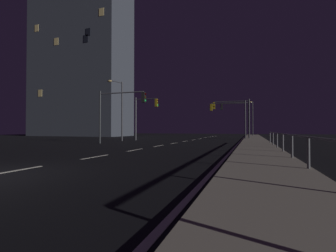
# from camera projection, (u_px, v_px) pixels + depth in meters

# --- Properties ---
(ground_plane) EXTENTS (112.00, 112.00, 0.00)m
(ground_plane) POSITION_uv_depth(u_px,v_px,m) (176.00, 143.00, 22.70)
(ground_plane) COLOR black
(ground_plane) RESTS_ON ground
(sidewalk_right) EXTENTS (2.66, 77.00, 0.14)m
(sidewalk_right) POSITION_uv_depth(u_px,v_px,m) (256.00, 144.00, 20.11)
(sidewalk_right) COLOR #9E937F
(sidewalk_right) RESTS_ON ground
(lane_markings_center) EXTENTS (0.14, 50.00, 0.01)m
(lane_markings_center) POSITION_uv_depth(u_px,v_px,m) (185.00, 141.00, 25.99)
(lane_markings_center) COLOR silver
(lane_markings_center) RESTS_ON ground
(lane_edge_line) EXTENTS (0.14, 53.00, 0.01)m
(lane_edge_line) POSITION_uv_depth(u_px,v_px,m) (240.00, 142.00, 25.35)
(lane_edge_line) COLOR silver
(lane_edge_line) RESTS_ON ground
(traffic_light_near_left) EXTENTS (5.07, 0.43, 5.41)m
(traffic_light_near_left) POSITION_uv_depth(u_px,v_px,m) (232.00, 111.00, 31.57)
(traffic_light_near_left) COLOR #38383D
(traffic_light_near_left) RESTS_ON sidewalk_right
(traffic_light_mid_right) EXTENTS (3.15, 0.34, 5.38)m
(traffic_light_mid_right) POSITION_uv_depth(u_px,v_px,m) (145.00, 110.00, 28.03)
(traffic_light_mid_right) COLOR #4C4C51
(traffic_light_mid_right) RESTS_ON ground
(traffic_light_mid_left) EXTENTS (4.89, 0.35, 5.13)m
(traffic_light_mid_left) POSITION_uv_depth(u_px,v_px,m) (229.00, 112.00, 31.08)
(traffic_light_mid_left) COLOR #38383D
(traffic_light_mid_left) RESTS_ON sidewalk_right
(traffic_light_overhead_east) EXTENTS (4.87, 0.53, 5.06)m
(traffic_light_overhead_east) POSITION_uv_depth(u_px,v_px,m) (120.00, 105.00, 21.31)
(traffic_light_overhead_east) COLOR #2D3033
(traffic_light_overhead_east) RESTS_ON ground
(traffic_light_near_right) EXTENTS (4.43, 0.61, 5.69)m
(traffic_light_near_right) POSITION_uv_depth(u_px,v_px,m) (236.00, 112.00, 36.10)
(traffic_light_near_right) COLOR #4C4C51
(traffic_light_near_right) RESTS_ON sidewalk_right
(street_lamp_corner) EXTENTS (0.77, 1.86, 6.90)m
(street_lamp_corner) POSITION_uv_depth(u_px,v_px,m) (252.00, 115.00, 45.55)
(street_lamp_corner) COLOR #38383D
(street_lamp_corner) RESTS_ON sidewalk_right
(street_lamp_mid_block) EXTENTS (0.83, 2.15, 7.02)m
(street_lamp_mid_block) POSITION_uv_depth(u_px,v_px,m) (120.00, 105.00, 26.57)
(street_lamp_mid_block) COLOR #38383D
(street_lamp_mid_block) RESTS_ON ground
(barrier_fence) EXTENTS (0.09, 20.40, 0.98)m
(barrier_fence) POSITION_uv_depth(u_px,v_px,m) (287.00, 139.00, 10.94)
(barrier_fence) COLOR #59595E
(barrier_fence) RESTS_ON sidewalk_right
(building_distant) EXTENTS (21.99, 8.80, 31.93)m
(building_distant) POSITION_uv_depth(u_px,v_px,m) (81.00, 64.00, 50.23)
(building_distant) COLOR #3D424C
(building_distant) RESTS_ON ground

